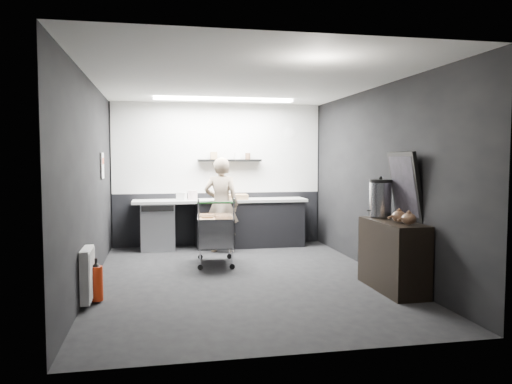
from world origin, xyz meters
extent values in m
plane|color=black|center=(0.00, 0.00, 0.00)|extent=(5.50, 5.50, 0.00)
plane|color=white|center=(0.00, 0.00, 2.70)|extent=(5.50, 5.50, 0.00)
plane|color=black|center=(0.00, 2.75, 1.35)|extent=(5.50, 0.00, 5.50)
plane|color=black|center=(0.00, -2.75, 1.35)|extent=(5.50, 0.00, 5.50)
plane|color=black|center=(-2.00, 0.00, 1.35)|extent=(0.00, 5.50, 5.50)
plane|color=black|center=(2.00, 0.00, 1.35)|extent=(0.00, 5.50, 5.50)
cube|color=silver|center=(0.00, 2.73, 1.85)|extent=(3.95, 0.02, 1.70)
cube|color=black|center=(0.00, 2.73, 0.50)|extent=(3.95, 0.02, 1.00)
cube|color=black|center=(0.20, 2.62, 1.62)|extent=(1.20, 0.22, 0.04)
cylinder|color=white|center=(1.40, 2.72, 2.15)|extent=(0.20, 0.03, 0.20)
cube|color=silver|center=(-1.98, 1.30, 1.55)|extent=(0.02, 0.30, 0.40)
cube|color=red|center=(-1.98, 1.30, 1.62)|extent=(0.02, 0.22, 0.10)
cube|color=white|center=(-1.94, -0.90, 0.35)|extent=(0.10, 0.50, 0.60)
cube|color=white|center=(0.00, 1.85, 2.67)|extent=(2.40, 0.20, 0.04)
cube|color=black|center=(0.55, 2.42, 0.42)|extent=(2.00, 0.56, 0.85)
cube|color=beige|center=(0.00, 2.42, 0.88)|extent=(3.20, 0.60, 0.05)
cube|color=#9EA0A5|center=(-1.15, 2.42, 0.42)|extent=(0.60, 0.58, 0.85)
cube|color=black|center=(-1.15, 2.12, 0.78)|extent=(0.56, 0.02, 0.10)
imported|color=beige|center=(-0.04, 1.97, 0.84)|extent=(0.70, 0.56, 1.68)
cube|color=silver|center=(-0.26, 0.98, 0.31)|extent=(0.63, 0.91, 0.02)
cube|color=silver|center=(-0.53, 0.98, 0.53)|extent=(0.09, 0.86, 0.46)
cube|color=silver|center=(0.01, 0.98, 0.53)|extent=(0.09, 0.86, 0.46)
cube|color=silver|center=(-0.26, 0.56, 0.53)|extent=(0.56, 0.07, 0.46)
cube|color=silver|center=(-0.26, 1.40, 0.53)|extent=(0.56, 0.07, 0.46)
cylinder|color=silver|center=(-0.50, 0.59, 0.17)|extent=(0.02, 0.02, 0.30)
cylinder|color=silver|center=(-0.02, 0.59, 0.17)|extent=(0.02, 0.02, 0.30)
cylinder|color=silver|center=(-0.50, 1.37, 0.17)|extent=(0.02, 0.02, 0.30)
cylinder|color=silver|center=(-0.02, 1.37, 0.17)|extent=(0.02, 0.02, 0.30)
cylinder|color=#227C28|center=(-0.26, 0.50, 1.01)|extent=(0.56, 0.08, 0.03)
cube|color=brown|center=(-0.38, 1.08, 0.52)|extent=(0.27, 0.32, 0.39)
cube|color=brown|center=(-0.12, 0.86, 0.50)|extent=(0.25, 0.30, 0.34)
cylinder|color=black|center=(-0.50, 0.59, 0.04)|extent=(0.08, 0.04, 0.08)
cylinder|color=black|center=(-0.50, 1.37, 0.04)|extent=(0.08, 0.04, 0.08)
cylinder|color=black|center=(-0.02, 0.59, 0.04)|extent=(0.08, 0.04, 0.08)
cylinder|color=black|center=(-0.02, 1.37, 0.04)|extent=(0.08, 0.04, 0.08)
cube|color=black|center=(1.76, -0.98, 0.44)|extent=(0.44, 1.17, 0.88)
cylinder|color=silver|center=(1.76, -0.59, 1.12)|extent=(0.29, 0.29, 0.45)
cylinder|color=black|center=(1.76, -0.59, 1.36)|extent=(0.29, 0.29, 0.04)
sphere|color=black|center=(1.76, -0.59, 1.40)|extent=(0.05, 0.05, 0.05)
ellipsoid|color=brown|center=(1.76, -1.13, 0.96)|extent=(0.18, 0.18, 0.14)
ellipsoid|color=brown|center=(1.76, -1.37, 0.96)|extent=(0.18, 0.18, 0.14)
cube|color=black|center=(1.94, -0.93, 1.32)|extent=(0.20, 0.68, 0.87)
cube|color=black|center=(1.92, -0.93, 1.32)|extent=(0.14, 0.58, 0.75)
cylinder|color=#AA270B|center=(-1.85, -0.83, 0.22)|extent=(0.15, 0.15, 0.40)
cone|color=black|center=(-1.85, -0.83, 0.45)|extent=(0.10, 0.10, 0.06)
cylinder|color=black|center=(-1.85, -0.83, 0.49)|extent=(0.03, 0.03, 0.06)
cube|color=#A68358|center=(0.26, 2.37, 0.95)|extent=(0.46, 0.36, 0.09)
cylinder|color=silver|center=(-0.52, 2.42, 0.99)|extent=(0.18, 0.18, 0.18)
cube|color=white|center=(-0.72, 2.37, 0.97)|extent=(0.20, 0.18, 0.14)
camera|label=1|loc=(-1.13, -6.75, 1.68)|focal=35.00mm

